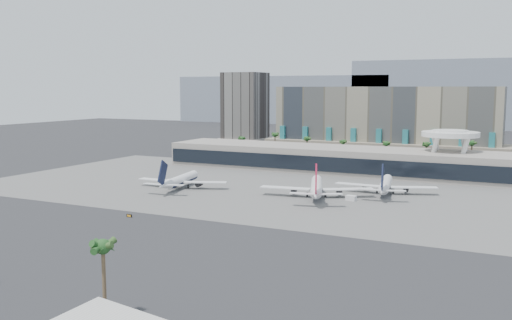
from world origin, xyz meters
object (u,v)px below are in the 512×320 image
at_px(service_vehicle_a, 175,184).
at_px(airliner_right, 385,185).
at_px(airliner_centre, 316,187).
at_px(service_vehicle_b, 351,198).
at_px(airliner_left, 180,180).
at_px(taxiway_sign, 129,216).

bearing_deg(service_vehicle_a, airliner_right, 32.47).
height_order(airliner_centre, service_vehicle_a, airliner_centre).
bearing_deg(service_vehicle_b, service_vehicle_a, -168.17).
bearing_deg(service_vehicle_a, service_vehicle_b, 19.80).
height_order(airliner_left, service_vehicle_a, airliner_left).
height_order(airliner_left, service_vehicle_b, airliner_left).
bearing_deg(airliner_centre, service_vehicle_b, -21.96).
bearing_deg(taxiway_sign, service_vehicle_a, 114.83).
relative_size(airliner_left, airliner_right, 0.98).
xyz_separation_m(airliner_right, taxiway_sign, (-64.02, -76.89, -3.10)).
distance_m(service_vehicle_b, taxiway_sign, 80.42).
xyz_separation_m(airliner_left, airliner_right, (78.89, 25.06, 0.07)).
bearing_deg(taxiway_sign, airliner_left, 110.72).
height_order(airliner_right, service_vehicle_a, airliner_right).
xyz_separation_m(airliner_right, service_vehicle_a, (-84.35, -21.38, -2.62)).
distance_m(airliner_left, service_vehicle_a, 7.07).
distance_m(airliner_right, service_vehicle_b, 21.01).
bearing_deg(airliner_centre, airliner_left, 166.82).
relative_size(airliner_left, airliner_centre, 0.93).
height_order(airliner_centre, service_vehicle_b, airliner_centre).
bearing_deg(airliner_centre, airliner_right, 21.30).
xyz_separation_m(service_vehicle_a, taxiway_sign, (20.34, -55.52, -0.48)).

